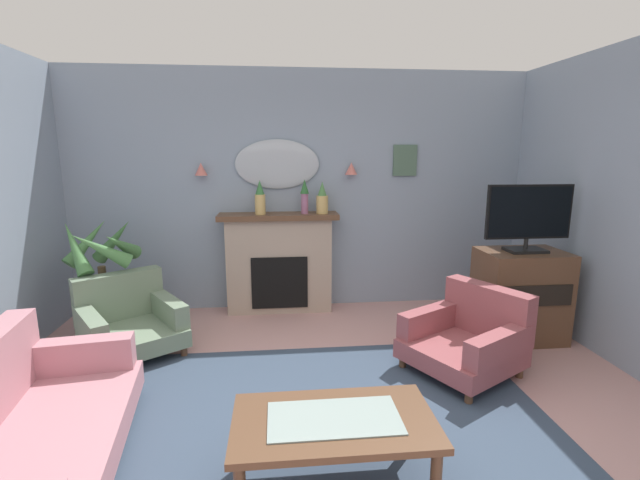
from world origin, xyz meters
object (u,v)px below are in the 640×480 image
fireplace (279,264)px  tv_flatscreen (529,216)px  mantel_vase_centre (260,199)px  potted_plant_corner_palm (103,280)px  coffee_table (334,428)px  tv_cabinet (520,295)px  mantel_vase_left (305,195)px  mantel_vase_right (322,200)px  framed_picture (405,160)px  wall_sconce_left (201,169)px  armchair_beside_couch (469,336)px  floral_couch (16,433)px  wall_sconce_right (351,169)px  armchair_by_coffee_table (129,320)px  wall_mirror (277,164)px

fireplace → tv_flatscreen: bearing=-23.6°
mantel_vase_centre → potted_plant_corner_palm: mantel_vase_centre is taller
coffee_table → tv_cabinet: size_ratio=1.22×
mantel_vase_left → potted_plant_corner_palm: size_ratio=0.32×
mantel_vase_right → tv_flatscreen: tv_flatscreen is taller
framed_picture → tv_cabinet: size_ratio=0.40×
mantel_vase_right → wall_sconce_left: wall_sconce_left is taller
mantel_vase_right → armchair_beside_couch: size_ratio=0.33×
tv_cabinet → potted_plant_corner_palm: (-4.14, 0.48, 0.14)m
potted_plant_corner_palm → mantel_vase_right: bearing=12.6°
mantel_vase_centre → tv_cabinet: mantel_vase_centre is taller
fireplace → potted_plant_corner_palm: size_ratio=1.11×
mantel_vase_centre → coffee_table: size_ratio=0.35×
armchair_beside_couch → mantel_vase_centre: bearing=138.8°
potted_plant_corner_palm → framed_picture: bearing=11.8°
wall_sconce_left → floral_couch: size_ratio=0.08×
fireplace → wall_sconce_right: bearing=6.2°
wall_sconce_right → coffee_table: (-0.58, -2.93, -1.28)m
framed_picture → tv_cabinet: bearing=-53.1°
mantel_vase_left → coffee_table: mantel_vase_left is taller
tv_flatscreen → mantel_vase_centre: bearing=158.6°
mantel_vase_centre → mantel_vase_left: size_ratio=0.99×
mantel_vase_left → wall_sconce_left: (-1.15, 0.12, 0.29)m
potted_plant_corner_palm → armchair_by_coffee_table: bearing=-49.1°
armchair_beside_couch → tv_cabinet: tv_cabinet is taller
wall_sconce_left → fireplace: bearing=-6.2°
mantel_vase_right → wall_mirror: wall_mirror is taller
fireplace → mantel_vase_left: (0.30, -0.03, 0.80)m
tv_cabinet → coffee_table: bearing=-139.1°
potted_plant_corner_palm → wall_sconce_right: bearing=13.4°
framed_picture → armchair_beside_couch: bearing=-86.9°
framed_picture → potted_plant_corner_palm: (-3.27, -0.69, -1.16)m
fireplace → mantel_vase_left: size_ratio=3.51×
armchair_by_coffee_table → tv_flatscreen: size_ratio=1.34×
fireplace → mantel_vase_left: 0.86m
framed_picture → floral_couch: framed_picture is taller
wall_sconce_left → framed_picture: 2.35m
tv_flatscreen → wall_sconce_left: bearing=160.7°
armchair_by_coffee_table → tv_cabinet: size_ratio=1.25×
fireplace → mantel_vase_centre: (-0.20, -0.03, 0.77)m
fireplace → mantel_vase_left: bearing=-5.4°
mantel_vase_centre → coffee_table: 3.01m
mantel_vase_centre → tv_cabinet: 2.90m
coffee_table → armchair_by_coffee_table: bearing=131.5°
wall_sconce_right → wall_mirror: bearing=176.6°
mantel_vase_left → framed_picture: framed_picture is taller
wall_sconce_left → tv_flatscreen: 3.44m
fireplace → tv_flatscreen: size_ratio=1.62×
armchair_by_coffee_table → potted_plant_corner_palm: (-0.35, 0.40, 0.28)m
tv_flatscreen → armchair_beside_couch: bearing=-144.4°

